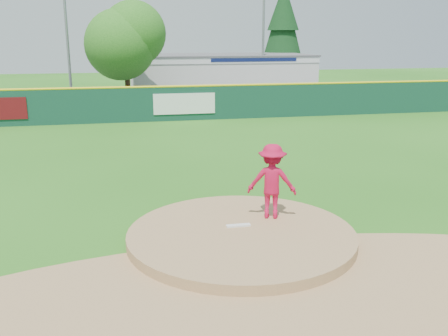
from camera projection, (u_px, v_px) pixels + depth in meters
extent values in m
plane|color=#286B19|center=(241.00, 240.00, 12.10)|extent=(120.00, 120.00, 0.00)
cylinder|color=#9E774C|center=(241.00, 240.00, 12.10)|extent=(5.50, 5.50, 0.50)
cube|color=white|center=(238.00, 225.00, 12.31)|extent=(0.60, 0.15, 0.04)
cylinder|color=#9E774C|center=(280.00, 303.00, 9.26)|extent=(15.40, 15.40, 0.01)
cube|color=#38383A|center=(155.00, 102.00, 37.62)|extent=(44.00, 16.00, 0.02)
imported|color=#BF103B|center=(272.00, 181.00, 12.71)|extent=(1.42, 1.11, 1.93)
imported|color=silver|center=(105.00, 99.00, 34.17)|extent=(4.68, 2.91, 1.21)
cube|color=silver|center=(219.00, 74.00, 43.15)|extent=(15.00, 8.00, 3.20)
cube|color=white|center=(230.00, 60.00, 38.99)|extent=(15.00, 0.06, 0.55)
cube|color=#0F194C|center=(254.00, 60.00, 39.36)|extent=(7.00, 0.03, 0.28)
cube|color=#59595B|center=(219.00, 55.00, 42.73)|extent=(15.20, 8.20, 0.12)
cube|color=white|center=(184.00, 104.00, 28.99)|extent=(3.60, 0.04, 1.20)
cube|color=#123B2D|center=(166.00, 104.00, 28.86)|extent=(40.00, 0.10, 2.00)
cylinder|color=yellow|center=(166.00, 87.00, 28.60)|extent=(40.00, 0.14, 0.14)
cylinder|color=#382314|center=(128.00, 88.00, 35.00)|extent=(0.36, 0.36, 2.60)
sphere|color=#387F23|center=(125.00, 40.00, 34.16)|extent=(5.60, 5.60, 5.60)
cylinder|color=#382314|center=(282.00, 79.00, 48.55)|extent=(0.40, 0.40, 1.60)
cone|color=#113A16|center=(283.00, 28.00, 47.34)|extent=(4.40, 4.40, 7.90)
cylinder|color=gray|center=(66.00, 26.00, 35.00)|extent=(0.20, 0.20, 11.00)
cylinder|color=gray|center=(263.00, 34.00, 40.05)|extent=(0.20, 0.20, 10.00)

